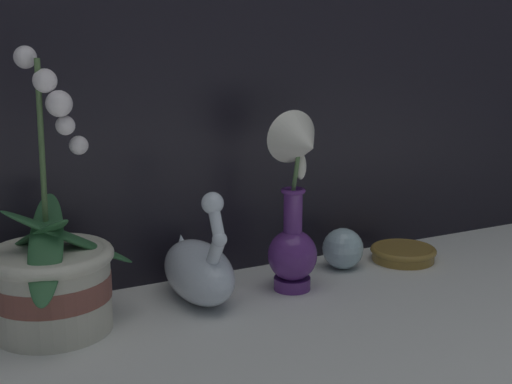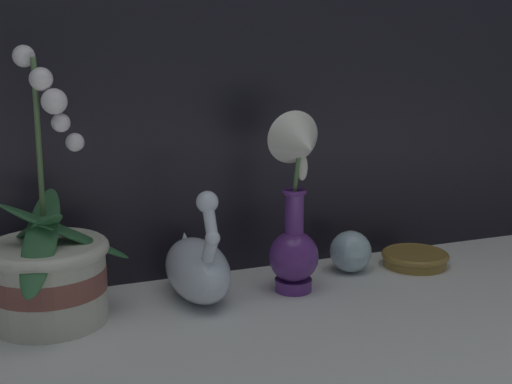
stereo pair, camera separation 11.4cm
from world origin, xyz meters
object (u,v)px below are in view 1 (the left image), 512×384
Objects in this scene: swan_figurine at (198,268)px; glass_sphere at (343,249)px; orchid_potted_plant at (51,277)px; blue_vase at (296,208)px; amber_dish at (403,253)px.

glass_sphere is at bearing 4.84° from swan_figurine.
swan_figurine is (0.23, 0.01, -0.03)m from orchid_potted_plant.
blue_vase reaches higher than swan_figurine.
blue_vase is (0.16, -0.03, 0.09)m from swan_figurine.
glass_sphere is at bearing 24.09° from blue_vase.
orchid_potted_plant is 2.08× the size of swan_figurine.
blue_vase reaches higher than glass_sphere.
glass_sphere is (0.13, 0.06, -0.11)m from blue_vase.
orchid_potted_plant is at bearing 176.41° from blue_vase.
swan_figurine is at bearing -178.46° from amber_dish.
glass_sphere is (0.29, 0.02, -0.02)m from swan_figurine.
orchid_potted_plant reaches higher than glass_sphere.
swan_figurine is 0.42m from amber_dish.
glass_sphere is at bearing 173.99° from amber_dish.
blue_vase is 4.01× the size of glass_sphere.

